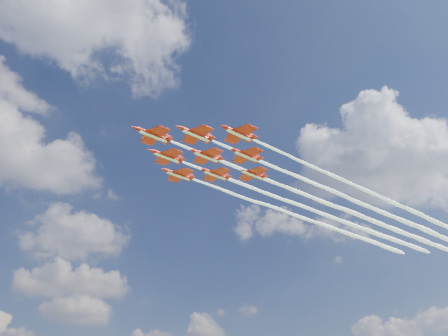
{
  "coord_description": "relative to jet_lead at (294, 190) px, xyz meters",
  "views": [
    {
      "loc": [
        -46.9,
        -101.0,
        13.26
      ],
      "look_at": [
        7.6,
        2.98,
        78.82
      ],
      "focal_mm": 35.0,
      "sensor_mm": 36.0,
      "label": 1
    }
  ],
  "objects": [
    {
      "name": "jet_lead",
      "position": [
        0.0,
        0.0,
        0.0
      ],
      "size": [
        117.99,
        26.88,
        3.05
      ],
      "rotation": [
        0.0,
        0.0,
        0.18
      ],
      "color": "#AC1309"
    },
    {
      "name": "jet_row2_port",
      "position": [
        10.38,
        -5.85,
        0.0
      ],
      "size": [
        117.99,
        26.88,
        3.05
      ],
      "rotation": [
        0.0,
        0.0,
        0.18
      ],
      "color": "#AC1309"
    },
    {
      "name": "jet_row2_starb",
      "position": [
        7.6,
        9.18,
        0.0
      ],
      "size": [
        117.99,
        26.88,
        3.05
      ],
      "rotation": [
        0.0,
        0.0,
        0.18
      ],
      "color": "#AC1309"
    },
    {
      "name": "jet_row3_port",
      "position": [
        20.76,
        -11.7,
        0.0
      ],
      "size": [
        117.99,
        26.88,
        3.05
      ],
      "rotation": [
        0.0,
        0.0,
        0.18
      ],
      "color": "#AC1309"
    },
    {
      "name": "jet_row3_centre",
      "position": [
        17.98,
        3.33,
        0.0
      ],
      "size": [
        117.99,
        26.88,
        3.05
      ],
      "rotation": [
        0.0,
        0.0,
        0.18
      ],
      "color": "#AC1309"
    },
    {
      "name": "jet_row3_starb",
      "position": [
        15.2,
        18.35,
        0.0
      ],
      "size": [
        117.99,
        26.88,
        3.05
      ],
      "rotation": [
        0.0,
        0.0,
        0.18
      ],
      "color": "#AC1309"
    },
    {
      "name": "jet_row4_port",
      "position": [
        28.36,
        -2.52,
        0.0
      ],
      "size": [
        117.99,
        26.88,
        3.05
      ],
      "rotation": [
        0.0,
        0.0,
        0.18
      ],
      "color": "#AC1309"
    },
    {
      "name": "jet_row4_starb",
      "position": [
        25.58,
        12.5,
        0.0
      ],
      "size": [
        117.99,
        26.88,
        3.05
      ],
      "rotation": [
        0.0,
        0.0,
        0.18
      ],
      "color": "#AC1309"
    },
    {
      "name": "jet_tail",
      "position": [
        35.96,
        6.66,
        0.0
      ],
      "size": [
        117.99,
        26.88,
        3.05
      ],
      "rotation": [
        0.0,
        0.0,
        0.18
      ],
      "color": "#AC1309"
    }
  ]
}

